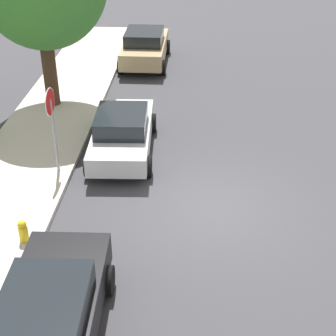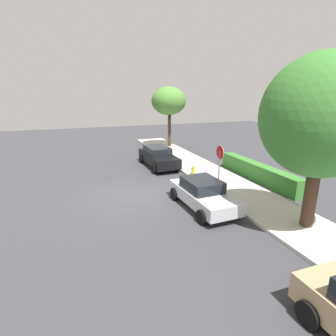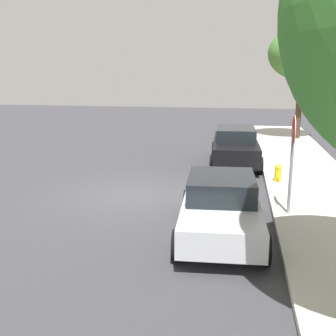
{
  "view_description": "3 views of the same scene",
  "coord_description": "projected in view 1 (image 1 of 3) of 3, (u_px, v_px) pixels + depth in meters",
  "views": [
    {
      "loc": [
        -11.18,
        0.48,
        7.9
      ],
      "look_at": [
        0.66,
        1.29,
        0.73
      ],
      "focal_mm": 55.0,
      "sensor_mm": 36.0,
      "label": 1
    },
    {
      "loc": [
        13.05,
        -2.67,
        5.32
      ],
      "look_at": [
        0.05,
        2.05,
        1.33
      ],
      "focal_mm": 28.0,
      "sensor_mm": 36.0,
      "label": 2
    },
    {
      "loc": [
        11.98,
        3.15,
        3.77
      ],
      "look_at": [
        0.79,
        1.28,
        1.09
      ],
      "focal_mm": 45.0,
      "sensor_mm": 36.0,
      "label": 3
    }
  ],
  "objects": [
    {
      "name": "fire_hydrant",
      "position": [
        24.0,
        233.0,
        12.06
      ],
      "size": [
        0.3,
        0.22,
        0.72
      ],
      "color": "gold",
      "rests_on": "ground_plane"
    },
    {
      "name": "ground_plane",
      "position": [
        215.0,
        206.0,
        13.6
      ],
      "size": [
        60.0,
        60.0,
        0.0
      ],
      "primitive_type": "plane",
      "color": "#38383D"
    },
    {
      "name": "sidewalk_curb",
      "position": [
        6.0,
        196.0,
        13.89
      ],
      "size": [
        32.0,
        2.99,
        0.14
      ],
      "primitive_type": "cube",
      "color": "beige",
      "rests_on": "ground_plane"
    },
    {
      "name": "stop_sign",
      "position": [
        52.0,
        117.0,
        14.03
      ],
      "size": [
        0.78,
        0.08,
        2.68
      ],
      "color": "gray",
      "rests_on": "ground_plane"
    },
    {
      "name": "parked_car_tan",
      "position": [
        145.0,
        47.0,
        22.67
      ],
      "size": [
        4.08,
        2.02,
        1.51
      ],
      "color": "tan",
      "rests_on": "ground_plane"
    },
    {
      "name": "parked_car_silver",
      "position": [
        122.0,
        132.0,
        15.73
      ],
      "size": [
        4.22,
        2.08,
        1.4
      ],
      "color": "silver",
      "rests_on": "ground_plane"
    },
    {
      "name": "parked_car_black",
      "position": [
        47.0,
        324.0,
        9.18
      ],
      "size": [
        4.65,
        2.06,
        1.47
      ],
      "color": "black",
      "rests_on": "ground_plane"
    }
  ]
}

